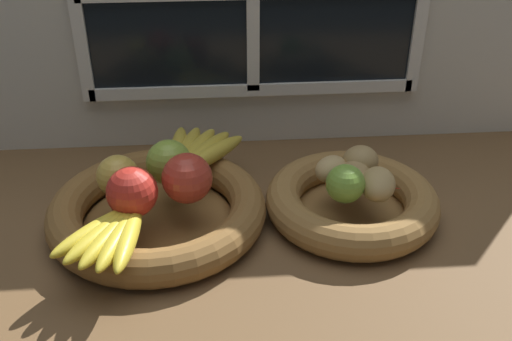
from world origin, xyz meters
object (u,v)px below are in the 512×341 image
object	(u,v)px
fruit_bowl_left	(158,212)
apple_red_front	(132,192)
apple_golden_left	(118,176)
banana_bunch_front	(112,233)
potato_small	(378,184)
apple_green_back	(169,162)
apple_red_right	(187,178)
potato_oblong	(331,169)
fruit_bowl_right	(352,203)
potato_back	(360,161)
banana_bunch_back	(194,152)
lime_near	(345,184)
chili_pepper	(363,184)
potato_large	(355,177)

from	to	relation	value
fruit_bowl_left	apple_red_front	distance (cm)	8.91
apple_golden_left	banana_bunch_front	xyz separation A→B (cm)	(0.53, -12.43, -2.02)
apple_golden_left	potato_small	bearing A→B (deg)	-5.66
banana_bunch_front	potato_small	xyz separation A→B (cm)	(40.50, 8.36, 1.00)
fruit_bowl_left	apple_green_back	distance (cm)	8.32
apple_red_right	potato_oblong	distance (cm)	24.07
fruit_bowl_right	potato_oblong	xyz separation A→B (cm)	(-3.38, 2.63, 5.21)
fruit_bowl_right	potato_back	xyz separation A→B (cm)	(1.88, 4.13, 5.67)
banana_bunch_back	potato_oblong	xyz separation A→B (cm)	(22.79, -8.72, 0.64)
banana_bunch_back	lime_near	bearing A→B (deg)	-32.25
potato_small	chili_pepper	distance (cm)	3.23
apple_red_front	potato_oblong	xyz separation A→B (cm)	(31.78, 7.32, -1.77)
potato_back	potato_large	size ratio (longest dim) A/B	0.78
banana_bunch_back	potato_back	distance (cm)	28.98
banana_bunch_front	lime_near	world-z (taller)	lime_near
apple_green_back	chili_pepper	xyz separation A→B (cm)	(31.49, -4.84, -2.84)
apple_golden_left	banana_bunch_front	world-z (taller)	apple_golden_left
potato_large	chili_pepper	world-z (taller)	potato_large
apple_golden_left	chili_pepper	bearing A→B (deg)	-2.45
apple_red_front	banana_bunch_front	world-z (taller)	apple_red_front
apple_red_front	potato_large	size ratio (longest dim) A/B	0.99
apple_red_right	banana_bunch_front	xyz separation A→B (cm)	(-10.49, -9.87, -2.62)
fruit_bowl_left	banana_bunch_front	bearing A→B (deg)	-114.75
apple_red_right	potato_large	bearing A→B (deg)	3.15
apple_red_right	lime_near	xyz separation A→B (cm)	(24.59, -2.15, -0.90)
lime_near	apple_red_right	bearing A→B (deg)	175.01
fruit_bowl_right	lime_near	xyz separation A→B (cm)	(-2.42, -3.64, 6.18)
fruit_bowl_left	fruit_bowl_right	bearing A→B (deg)	-0.00
potato_small	potato_large	bearing A→B (deg)	135.00
banana_bunch_back	potato_back	bearing A→B (deg)	-14.43
lime_near	banana_bunch_back	bearing A→B (deg)	147.75
fruit_bowl_right	banana_bunch_back	distance (cm)	28.88
potato_small	apple_golden_left	bearing A→B (deg)	174.34
apple_golden_left	lime_near	xyz separation A→B (cm)	(35.61, -4.70, -0.29)
banana_bunch_back	apple_red_right	bearing A→B (deg)	-93.78
apple_golden_left	banana_bunch_back	xyz separation A→B (cm)	(11.87, 10.28, -1.90)
fruit_bowl_left	chili_pepper	distance (cm)	33.88
fruit_bowl_right	apple_golden_left	distance (cm)	38.59
fruit_bowl_right	potato_small	xyz separation A→B (cm)	(3.00, -3.00, 5.45)
potato_small	lime_near	xyz separation A→B (cm)	(-5.43, -0.63, 0.73)
banana_bunch_back	chili_pepper	xyz separation A→B (cm)	(27.54, -11.97, -0.58)
lime_near	potato_large	bearing A→B (deg)	56.31
apple_red_right	potato_large	world-z (taller)	apple_red_right
fruit_bowl_left	apple_golden_left	world-z (taller)	apple_golden_left
apple_red_front	fruit_bowl_right	bearing A→B (deg)	7.61
apple_red_front	potato_back	distance (cm)	38.09
apple_green_back	potato_oblong	size ratio (longest dim) A/B	1.20
fruit_bowl_right	apple_red_right	bearing A→B (deg)	-176.85
potato_oblong	potato_large	distance (cm)	4.28
potato_back	chili_pepper	size ratio (longest dim) A/B	0.50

